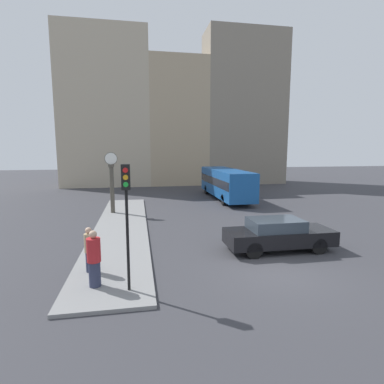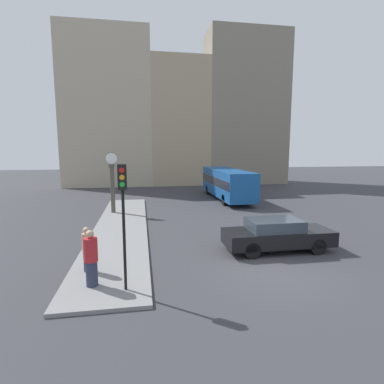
# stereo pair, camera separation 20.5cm
# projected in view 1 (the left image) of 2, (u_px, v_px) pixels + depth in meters

# --- Properties ---
(ground_plane) EXTENTS (120.00, 120.00, 0.00)m
(ground_plane) POSITION_uv_depth(u_px,v_px,m) (277.00, 270.00, 11.19)
(ground_plane) COLOR #38383D
(sidewalk_corner) EXTENTS (2.88, 18.18, 0.12)m
(sidewalk_corner) POSITION_uv_depth(u_px,v_px,m) (121.00, 227.00, 17.02)
(sidewalk_corner) COLOR gray
(sidewalk_corner) RESTS_ON ground_plane
(building_row) EXTENTS (27.85, 5.00, 19.15)m
(building_row) POSITION_uv_depth(u_px,v_px,m) (178.00, 113.00, 37.65)
(building_row) COLOR #B7A88E
(building_row) RESTS_ON ground_plane
(sedan_car) EXTENTS (4.76, 1.75, 1.43)m
(sedan_car) POSITION_uv_depth(u_px,v_px,m) (278.00, 234.00, 13.27)
(sedan_car) COLOR black
(sedan_car) RESTS_ON ground_plane
(bus_distant) EXTENTS (2.37, 9.80, 2.66)m
(bus_distant) POSITION_uv_depth(u_px,v_px,m) (226.00, 182.00, 26.99)
(bus_distant) COLOR #195199
(bus_distant) RESTS_ON ground_plane
(traffic_light_near) EXTENTS (0.26, 0.24, 3.92)m
(traffic_light_near) POSITION_uv_depth(u_px,v_px,m) (126.00, 202.00, 8.94)
(traffic_light_near) COLOR black
(traffic_light_near) RESTS_ON sidewalk_corner
(street_clock) EXTENTS (0.85, 0.37, 4.15)m
(street_clock) POSITION_uv_depth(u_px,v_px,m) (112.00, 183.00, 20.44)
(street_clock) COLOR #4C473D
(street_clock) RESTS_ON sidewalk_corner
(pedestrian_tan_coat) EXTENTS (0.33, 0.33, 1.63)m
(pedestrian_tan_coat) POSITION_uv_depth(u_px,v_px,m) (89.00, 250.00, 10.63)
(pedestrian_tan_coat) COLOR #2D334C
(pedestrian_tan_coat) RESTS_ON sidewalk_corner
(pedestrian_red_top) EXTENTS (0.43, 0.43, 1.83)m
(pedestrian_red_top) POSITION_uv_depth(u_px,v_px,m) (94.00, 259.00, 9.47)
(pedestrian_red_top) COLOR #2D334C
(pedestrian_red_top) RESTS_ON sidewalk_corner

